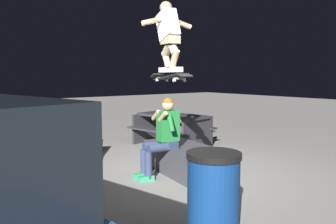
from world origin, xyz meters
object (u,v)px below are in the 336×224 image
at_px(skater_airborne, 169,33).
at_px(ledge_box_main, 183,159).
at_px(person_sitting_on_ledge, 162,133).
at_px(trash_bin, 213,196).
at_px(kicker_ramp, 82,154).
at_px(picnic_table_back, 172,125).
at_px(skateboard, 170,77).

bearing_deg(skater_airborne, ledge_box_main, -77.27).
distance_m(person_sitting_on_ledge, trash_bin, 2.26).
xyz_separation_m(kicker_ramp, picnic_table_back, (-0.26, -2.18, 0.44)).
bearing_deg(person_sitting_on_ledge, skateboard, -156.47).
relative_size(ledge_box_main, kicker_ramp, 1.13).
bearing_deg(trash_bin, skateboard, -26.31).
xyz_separation_m(ledge_box_main, person_sitting_on_ledge, (-0.01, 0.44, 0.49)).
xyz_separation_m(ledge_box_main, trash_bin, (-2.07, 1.33, 0.22)).
height_order(picnic_table_back, trash_bin, trash_bin).
height_order(person_sitting_on_ledge, skateboard, skateboard).
relative_size(skater_airborne, kicker_ramp, 0.83).
relative_size(skater_airborne, picnic_table_back, 0.58).
bearing_deg(kicker_ramp, ledge_box_main, -156.55).
bearing_deg(picnic_table_back, ledge_box_main, 146.45).
bearing_deg(person_sitting_on_ledge, trash_bin, 156.54).
xyz_separation_m(skater_airborne, kicker_ramp, (2.22, 0.56, -2.28)).
relative_size(person_sitting_on_ledge, trash_bin, 1.44).
relative_size(ledge_box_main, skateboard, 1.47).
height_order(skateboard, picnic_table_back, skateboard).
xyz_separation_m(skateboard, picnic_table_back, (2.02, -1.63, -1.15)).
height_order(skateboard, skater_airborne, skater_airborne).
xyz_separation_m(picnic_table_back, trash_bin, (-3.95, 2.58, -0.04)).
xyz_separation_m(ledge_box_main, skateboard, (-0.14, 0.38, 1.41)).
height_order(ledge_box_main, picnic_table_back, picnic_table_back).
bearing_deg(kicker_ramp, person_sitting_on_ledge, -167.18).
height_order(ledge_box_main, skateboard, skateboard).
height_order(person_sitting_on_ledge, skater_airborne, skater_airborne).
distance_m(skateboard, picnic_table_back, 2.84).
bearing_deg(kicker_ramp, skateboard, -166.51).
height_order(skater_airborne, kicker_ramp, skater_airborne).
relative_size(person_sitting_on_ledge, skater_airborne, 1.17).
bearing_deg(kicker_ramp, picnic_table_back, -96.70).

